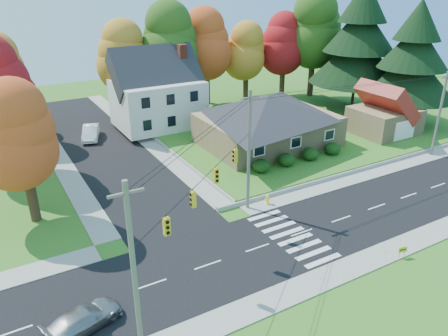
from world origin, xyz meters
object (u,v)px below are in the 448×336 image
object	(u,v)px
silver_sedan	(83,319)
white_car	(91,132)
ranch_house	(268,119)
fire_hydrant	(267,200)

from	to	relation	value
silver_sedan	white_car	distance (m)	31.27
ranch_house	silver_sedan	bearing A→B (deg)	-144.24
silver_sedan	white_car	world-z (taller)	white_car
silver_sedan	white_car	bearing A→B (deg)	-33.46
silver_sedan	white_car	size ratio (longest dim) A/B	0.92
fire_hydrant	silver_sedan	bearing A→B (deg)	-158.64
ranch_house	fire_hydrant	bearing A→B (deg)	-124.77
silver_sedan	fire_hydrant	world-z (taller)	silver_sedan
silver_sedan	white_car	xyz separation A→B (m)	(8.11, 30.19, 0.15)
white_car	ranch_house	bearing A→B (deg)	-18.26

